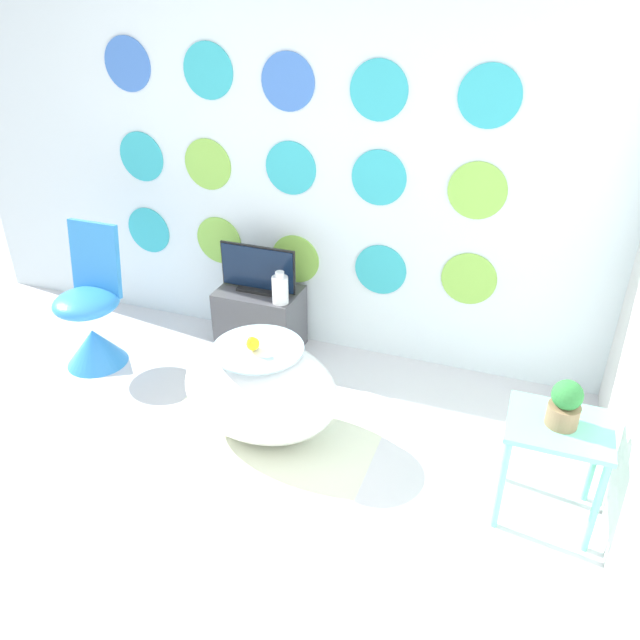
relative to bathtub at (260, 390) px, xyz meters
name	(u,v)px	position (x,y,z in m)	size (l,w,h in m)	color
ground_plane	(113,574)	(-0.20, -1.05, -0.28)	(12.00, 12.00, 0.00)	silver
wall_back_dotted	(295,144)	(-0.20, 1.01, 1.02)	(4.82, 0.05, 2.60)	white
rug	(258,448)	(0.03, -0.13, -0.28)	(1.17, 0.98, 0.01)	silver
bathtub	(260,390)	(0.00, 0.00, 0.00)	(0.83, 0.57, 0.55)	white
rubber_duck	(253,343)	(0.00, -0.05, 0.31)	(0.07, 0.07, 0.08)	yellow
chair	(92,323)	(-1.27, 0.27, 0.00)	(0.39, 0.39, 0.88)	#338CE0
tv_cabinet	(260,319)	(-0.37, 0.78, -0.07)	(0.52, 0.34, 0.42)	#4C4C51
tv	(258,271)	(-0.37, 0.78, 0.28)	(0.50, 0.12, 0.30)	black
vase	(280,289)	(-0.18, 0.68, 0.23)	(0.10, 0.10, 0.21)	white
side_table	(556,443)	(1.44, -0.08, 0.13)	(0.43, 0.36, 0.51)	#72D8B7
potted_plant_left	(565,404)	(1.44, -0.08, 0.34)	(0.13, 0.13, 0.22)	#8C6B4C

